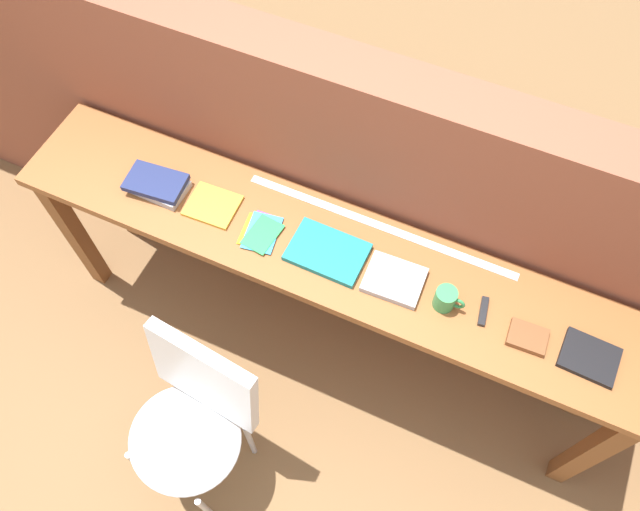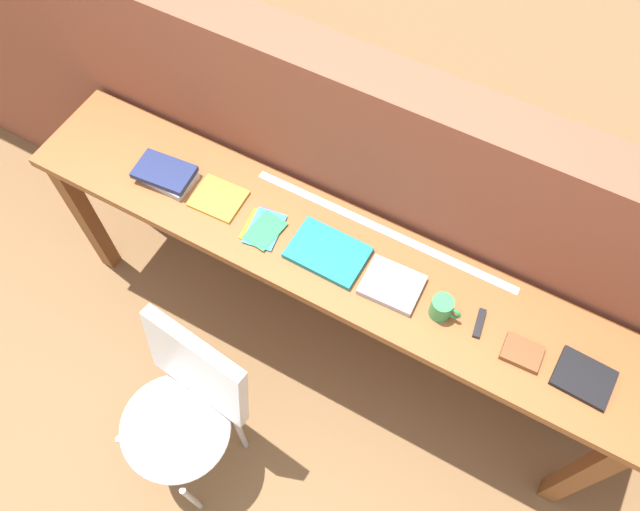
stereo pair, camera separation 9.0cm
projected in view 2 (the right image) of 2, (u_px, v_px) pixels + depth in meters
name	position (u px, v px, depth m)	size (l,w,h in m)	color
ground_plane	(294.00, 390.00, 2.94)	(40.00, 40.00, 0.00)	brown
brick_wall_back	(366.00, 204.00, 2.58)	(6.00, 0.20, 1.46)	brown
sideboard	(326.00, 266.00, 2.42)	(2.50, 0.44, 0.88)	brown
chair_white_moulded	(183.00, 408.00, 2.36)	(0.49, 0.50, 0.89)	silver
book_stack_leftmost	(166.00, 174.00, 2.43)	(0.24, 0.16, 0.05)	#9E9EA3
magazine_cycling	(218.00, 198.00, 2.40)	(0.19, 0.16, 0.01)	gold
pamphlet_pile_colourful	(264.00, 228.00, 2.34)	(0.15, 0.18, 0.01)	purple
book_open_centre	(328.00, 252.00, 2.28)	(0.28, 0.19, 0.02)	#19757A
book_grey_hardcover	(392.00, 285.00, 2.21)	(0.21, 0.17, 0.03)	#9E9EA3
mug	(442.00, 308.00, 2.13)	(0.11, 0.08, 0.09)	#338C4C
multitool_folded	(479.00, 323.00, 2.14)	(0.02, 0.11, 0.02)	black
leather_journal_brown	(522.00, 353.00, 2.09)	(0.13, 0.10, 0.02)	brown
book_repair_rightmost	(584.00, 378.00, 2.04)	(0.19, 0.15, 0.02)	black
ruler_metal_back_edge	(382.00, 230.00, 2.34)	(1.08, 0.03, 0.00)	silver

